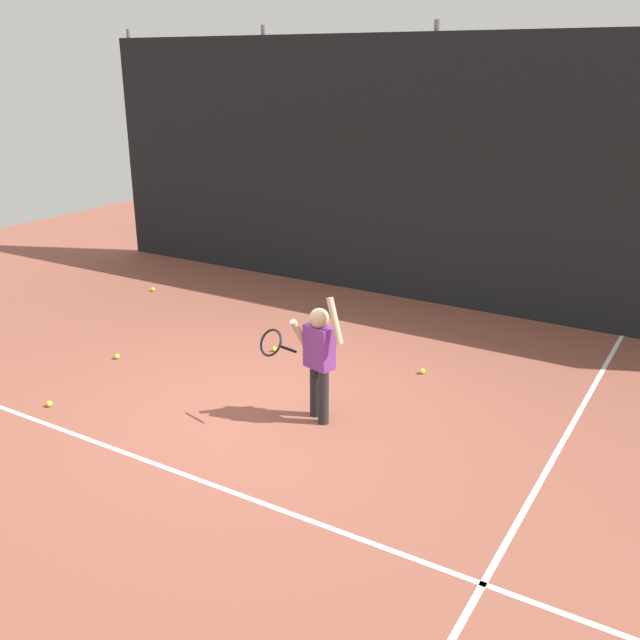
{
  "coord_description": "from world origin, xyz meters",
  "views": [
    {
      "loc": [
        4.05,
        -5.56,
        3.47
      ],
      "look_at": [
        0.33,
        0.64,
        0.85
      ],
      "focal_mm": 40.08,
      "sensor_mm": 36.0,
      "label": 1
    }
  ],
  "objects_px": {
    "tennis_player": "(317,354)",
    "tennis_ball_3": "(422,371)",
    "tennis_ball_2": "(117,356)",
    "tennis_ball_6": "(153,289)",
    "tennis_ball_5": "(274,349)",
    "tennis_ball_7": "(49,404)"
  },
  "relations": [
    {
      "from": "tennis_ball_2",
      "to": "tennis_ball_5",
      "type": "height_order",
      "value": "same"
    },
    {
      "from": "tennis_ball_6",
      "to": "tennis_ball_5",
      "type": "bearing_deg",
      "value": -19.21
    },
    {
      "from": "tennis_ball_5",
      "to": "tennis_ball_6",
      "type": "height_order",
      "value": "same"
    },
    {
      "from": "tennis_ball_5",
      "to": "tennis_ball_3",
      "type": "bearing_deg",
      "value": 9.88
    },
    {
      "from": "tennis_ball_2",
      "to": "tennis_ball_6",
      "type": "height_order",
      "value": "same"
    },
    {
      "from": "tennis_player",
      "to": "tennis_ball_6",
      "type": "distance_m",
      "value": 5.15
    },
    {
      "from": "tennis_player",
      "to": "tennis_ball_3",
      "type": "xyz_separation_m",
      "value": [
        0.47,
        1.61,
        -0.69
      ]
    },
    {
      "from": "tennis_player",
      "to": "tennis_ball_3",
      "type": "distance_m",
      "value": 1.82
    },
    {
      "from": "tennis_ball_5",
      "to": "tennis_ball_6",
      "type": "bearing_deg",
      "value": 160.79
    },
    {
      "from": "tennis_ball_5",
      "to": "tennis_ball_7",
      "type": "height_order",
      "value": "same"
    },
    {
      "from": "tennis_ball_2",
      "to": "tennis_ball_7",
      "type": "relative_size",
      "value": 1.0
    },
    {
      "from": "tennis_player",
      "to": "tennis_ball_6",
      "type": "bearing_deg",
      "value": 166.57
    },
    {
      "from": "tennis_player",
      "to": "tennis_ball_5",
      "type": "height_order",
      "value": "tennis_player"
    },
    {
      "from": "tennis_ball_3",
      "to": "tennis_ball_6",
      "type": "height_order",
      "value": "same"
    },
    {
      "from": "tennis_ball_3",
      "to": "tennis_ball_6",
      "type": "distance_m",
      "value": 5.05
    },
    {
      "from": "tennis_ball_2",
      "to": "tennis_ball_3",
      "type": "height_order",
      "value": "same"
    },
    {
      "from": "tennis_player",
      "to": "tennis_ball_5",
      "type": "distance_m",
      "value": 2.03
    },
    {
      "from": "tennis_ball_3",
      "to": "tennis_ball_5",
      "type": "distance_m",
      "value": 1.92
    },
    {
      "from": "tennis_ball_2",
      "to": "tennis_player",
      "type": "bearing_deg",
      "value": -1.47
    },
    {
      "from": "tennis_player",
      "to": "tennis_ball_7",
      "type": "distance_m",
      "value": 2.96
    },
    {
      "from": "tennis_ball_2",
      "to": "tennis_ball_6",
      "type": "relative_size",
      "value": 1.0
    },
    {
      "from": "tennis_ball_5",
      "to": "tennis_ball_7",
      "type": "bearing_deg",
      "value": -115.27
    }
  ]
}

